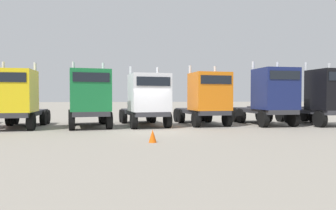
# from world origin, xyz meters

# --- Properties ---
(ground) EXTENTS (200.00, 200.00, 0.00)m
(ground) POSITION_xyz_m (0.00, 0.00, 0.00)
(ground) COLOR gray
(semi_truck_yellow) EXTENTS (2.92, 5.94, 4.23)m
(semi_truck_yellow) POSITION_xyz_m (-8.24, 2.23, 1.90)
(semi_truck_yellow) COLOR #333338
(semi_truck_yellow) RESTS_ON ground
(semi_truck_green) EXTENTS (3.60, 6.04, 4.27)m
(semi_truck_green) POSITION_xyz_m (-3.81, 2.28, 1.91)
(semi_truck_green) COLOR #333338
(semi_truck_green) RESTS_ON ground
(semi_truck_white) EXTENTS (3.56, 6.69, 4.07)m
(semi_truck_white) POSITION_xyz_m (-0.13, 2.77, 1.82)
(semi_truck_white) COLOR #333338
(semi_truck_white) RESTS_ON ground
(semi_truck_orange) EXTENTS (3.24, 6.06, 4.22)m
(semi_truck_orange) POSITION_xyz_m (4.02, 3.06, 1.88)
(semi_truck_orange) COLOR #333338
(semi_truck_orange) RESTS_ON ground
(semi_truck_navy) EXTENTS (2.94, 5.93, 4.51)m
(semi_truck_navy) POSITION_xyz_m (8.43, 2.44, 2.04)
(semi_truck_navy) COLOR #333338
(semi_truck_navy) RESTS_ON ground
(semi_truck_black) EXTENTS (3.02, 5.96, 4.44)m
(semi_truck_black) POSITION_xyz_m (12.14, 2.03, 1.98)
(semi_truck_black) COLOR #333338
(semi_truck_black) RESTS_ON ground
(traffic_cone_near) EXTENTS (0.36, 0.36, 0.56)m
(traffic_cone_near) POSITION_xyz_m (-0.24, -4.29, 0.28)
(traffic_cone_near) COLOR #F2590C
(traffic_cone_near) RESTS_ON ground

